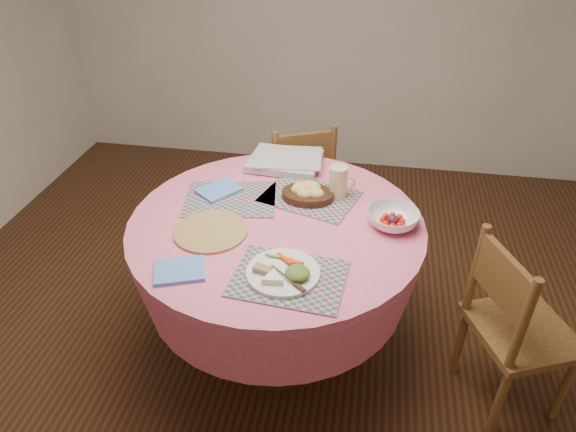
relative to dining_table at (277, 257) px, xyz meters
name	(u,v)px	position (x,y,z in m)	size (l,w,h in m)	color
ground	(278,344)	(0.00, 0.00, -0.56)	(4.00, 4.00, 0.00)	#331C0F
dining_table	(277,257)	(0.00, 0.00, 0.00)	(1.24, 1.24, 0.75)	pink
chair_right	(514,326)	(1.00, -0.13, -0.12)	(0.49, 0.50, 0.84)	brown
chair_back	(298,184)	(-0.03, 0.83, -0.11)	(0.51, 0.50, 0.85)	brown
placemat_front	(289,278)	(0.12, -0.35, 0.20)	(0.40, 0.30, 0.01)	#126954
placemat_left	(230,199)	(-0.23, 0.13, 0.20)	(0.40, 0.30, 0.01)	#126954
placemat_back	(310,196)	(0.11, 0.21, 0.20)	(0.40, 0.30, 0.01)	#126954
wicker_trivet	(211,231)	(-0.25, -0.13, 0.20)	(0.30, 0.30, 0.01)	#956A40
napkin_near	(179,271)	(-0.28, -0.39, 0.20)	(0.18, 0.14, 0.01)	#588BE4
napkin_far	(219,190)	(-0.30, 0.18, 0.21)	(0.18, 0.14, 0.01)	#588BE4
dinner_plate	(285,272)	(0.10, -0.34, 0.22)	(0.27, 0.27, 0.05)	white
bread_bowl	(307,192)	(0.10, 0.19, 0.23)	(0.23, 0.23, 0.08)	black
latte_mug	(339,182)	(0.24, 0.23, 0.27)	(0.12, 0.08, 0.14)	#CBBD8C
fruit_bowl	(393,219)	(0.48, 0.05, 0.23)	(0.26, 0.26, 0.07)	white
newspaper_stack	(286,160)	(-0.05, 0.49, 0.22)	(0.37, 0.30, 0.04)	silver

